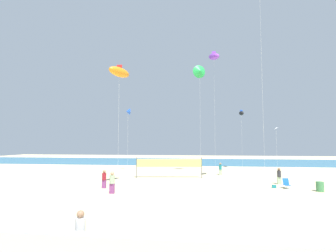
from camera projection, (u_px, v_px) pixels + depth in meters
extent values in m
plane|color=beige|center=(179.00, 196.00, 18.43)|extent=(120.00, 120.00, 0.00)
cube|color=teal|center=(190.00, 162.00, 52.22)|extent=(120.00, 20.00, 0.01)
cube|color=navy|center=(80.00, 245.00, 8.70)|extent=(0.35, 0.21, 0.74)
cylinder|color=white|center=(80.00, 226.00, 8.75)|extent=(0.37, 0.37, 0.61)
sphere|color=#997051|center=(81.00, 214.00, 8.78)|extent=(0.27, 0.27, 0.27)
cube|color=#EA7260|center=(96.00, 251.00, 8.70)|extent=(0.17, 0.10, 0.35)
cylinder|color=olive|center=(97.00, 241.00, 8.72)|extent=(0.18, 0.18, 0.29)
sphere|color=#997051|center=(97.00, 236.00, 8.74)|extent=(0.13, 0.13, 0.13)
cube|color=#99B28C|center=(279.00, 181.00, 23.62)|extent=(0.35, 0.21, 0.73)
cylinder|color=#2D2D33|center=(279.00, 174.00, 23.67)|extent=(0.37, 0.37, 0.61)
sphere|color=brown|center=(279.00, 169.00, 23.70)|extent=(0.27, 0.27, 0.27)
cube|color=#7A3872|center=(104.00, 184.00, 21.60)|extent=(0.36, 0.21, 0.75)
cylinder|color=maroon|center=(104.00, 176.00, 21.64)|extent=(0.37, 0.37, 0.62)
sphere|color=#997051|center=(104.00, 171.00, 21.68)|extent=(0.28, 0.28, 0.28)
cube|color=#99B28C|center=(220.00, 172.00, 30.56)|extent=(0.34, 0.20, 0.71)
cylinder|color=#19727A|center=(220.00, 167.00, 30.61)|extent=(0.35, 0.35, 0.58)
sphere|color=#997051|center=(220.00, 164.00, 30.64)|extent=(0.26, 0.26, 0.26)
cube|color=#7A3872|center=(112.00, 189.00, 19.33)|extent=(0.39, 0.23, 0.81)
cylinder|color=#99B28C|center=(112.00, 179.00, 19.38)|extent=(0.40, 0.40, 0.67)
sphere|color=tan|center=(112.00, 173.00, 19.42)|extent=(0.30, 0.30, 0.30)
cube|color=#1959B2|center=(287.00, 185.00, 21.34)|extent=(0.52, 0.48, 0.03)
cube|color=#1959B2|center=(286.00, 181.00, 21.64)|extent=(0.52, 0.23, 0.57)
cylinder|color=silver|center=(288.00, 187.00, 21.18)|extent=(0.03, 0.03, 0.32)
cylinder|color=silver|center=(287.00, 187.00, 21.47)|extent=(0.03, 0.03, 0.32)
cylinder|color=#3F7F4C|center=(320.00, 187.00, 20.11)|extent=(0.60, 0.60, 0.82)
cylinder|color=#4C4C51|center=(137.00, 168.00, 28.06)|extent=(0.08, 0.08, 2.40)
cylinder|color=#4C4C51|center=(202.00, 168.00, 27.98)|extent=(0.08, 0.08, 2.40)
cube|color=#EAE566|center=(169.00, 163.00, 28.06)|extent=(7.63, 0.86, 0.90)
cube|color=#19727A|center=(274.00, 186.00, 21.67)|extent=(0.36, 0.18, 0.29)
cylinder|color=silver|center=(242.00, 141.00, 37.33)|extent=(0.01, 0.01, 8.79)
ellipsoid|color=black|center=(241.00, 113.00, 37.64)|extent=(0.82, 2.08, 0.96)
cube|color=blue|center=(241.00, 111.00, 37.66)|extent=(0.39, 0.06, 0.49)
cylinder|color=silver|center=(128.00, 141.00, 34.01)|extent=(0.01, 0.01, 8.61)
cone|color=blue|center=(128.00, 112.00, 34.31)|extent=(0.89, 1.06, 0.94)
cylinder|color=silver|center=(277.00, 150.00, 34.09)|extent=(0.01, 0.01, 6.17)
pyramid|color=white|center=(276.00, 128.00, 34.32)|extent=(0.58, 0.59, 0.35)
cylinder|color=silver|center=(200.00, 122.00, 31.01)|extent=(0.01, 0.01, 13.58)
cone|color=green|center=(200.00, 71.00, 31.50)|extent=(1.79, 1.09, 1.74)
cylinder|color=silver|center=(118.00, 129.00, 21.76)|extent=(0.01, 0.01, 10.67)
ellipsoid|color=orange|center=(119.00, 72.00, 22.13)|extent=(1.89, 2.64, 0.89)
cube|color=red|center=(119.00, 68.00, 22.16)|extent=(0.50, 0.06, 0.63)
cylinder|color=silver|center=(262.00, 73.00, 21.51)|extent=(0.01, 0.01, 20.79)
cylinder|color=silver|center=(215.00, 113.00, 34.21)|extent=(0.01, 0.01, 16.72)
ellipsoid|color=purple|center=(214.00, 56.00, 34.80)|extent=(2.07, 3.07, 1.71)
cube|color=purple|center=(214.00, 54.00, 34.83)|extent=(0.55, 0.06, 0.69)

